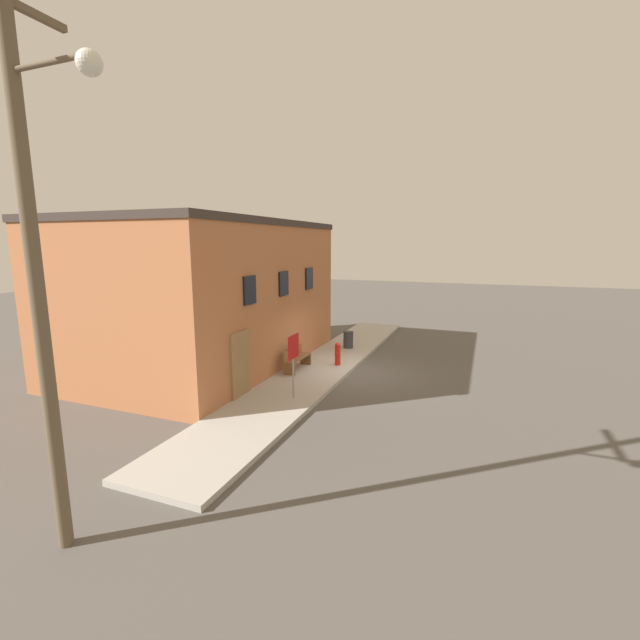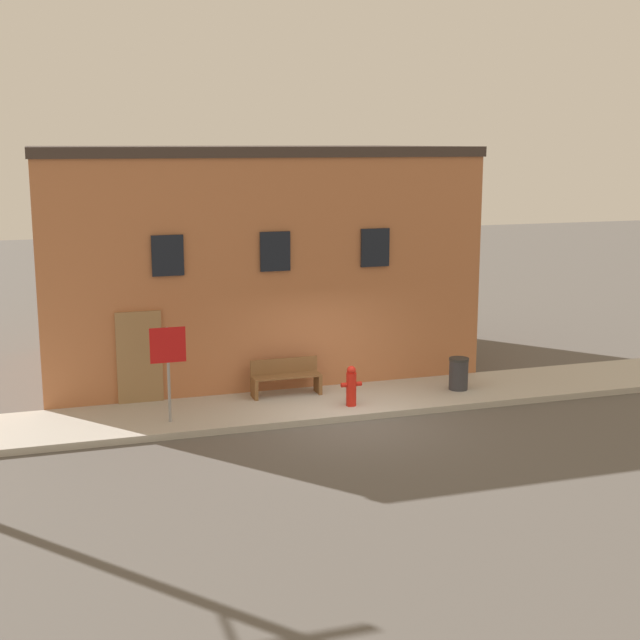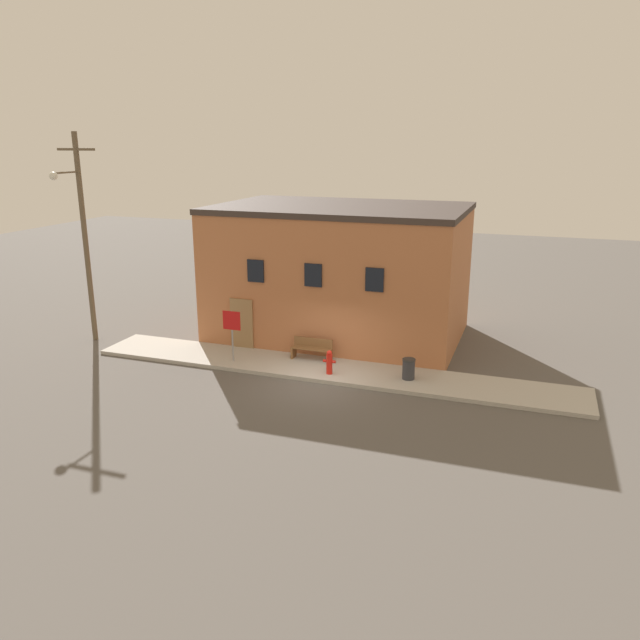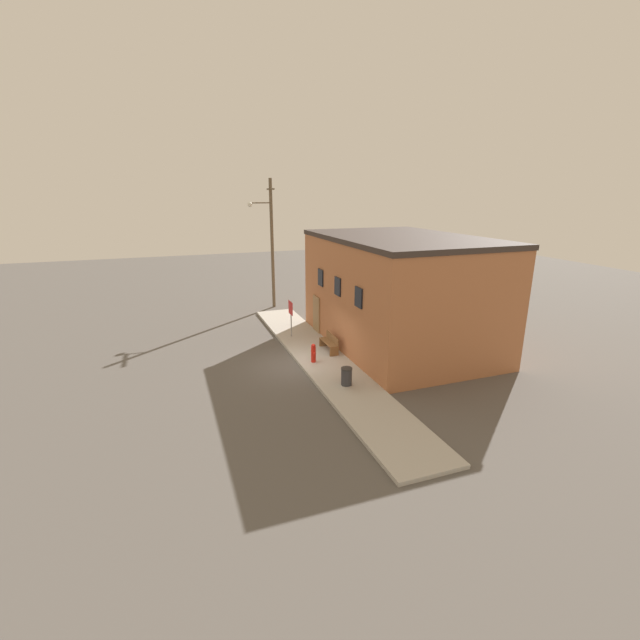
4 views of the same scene
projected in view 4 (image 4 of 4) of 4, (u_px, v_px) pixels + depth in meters
name	position (u px, v px, depth m)	size (l,w,h in m)	color
ground_plane	(298.00, 365.00, 20.22)	(80.00, 80.00, 0.00)	#56514C
sidewalk	(322.00, 360.00, 20.59)	(18.71, 2.41, 0.15)	#B2ADA3
brick_building	(399.00, 292.00, 22.19)	(10.51, 6.93, 5.73)	#B26B42
fire_hydrant	(313.00, 353.00, 20.04)	(0.47, 0.22, 0.90)	red
stop_sign	(291.00, 312.00, 23.36)	(0.73, 0.06, 2.00)	gray
bench	(330.00, 343.00, 21.48)	(1.59, 0.44, 0.83)	brown
trash_bin	(346.00, 376.00, 17.66)	(0.47, 0.47, 0.75)	#333338
utility_pole	(271.00, 240.00, 29.09)	(1.80, 1.68, 8.73)	brown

